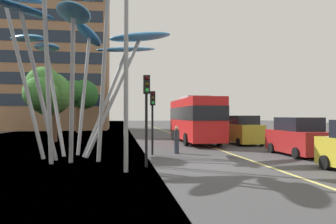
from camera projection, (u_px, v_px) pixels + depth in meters
name	position (u px, v px, depth m)	size (l,w,h in m)	color
ground	(196.00, 168.00, 14.12)	(120.00, 240.00, 0.10)	#424244
red_bus	(195.00, 118.00, 26.26)	(2.81, 9.68, 3.81)	red
leaf_sculpture	(71.00, 34.00, 17.16)	(11.02, 10.53, 8.93)	#9EA0A5
traffic_light_kerb_near	(147.00, 101.00, 13.86)	(0.28, 0.42, 3.99)	black
traffic_light_kerb_far	(153.00, 109.00, 18.08)	(0.28, 0.42, 3.62)	black
car_parked_mid	(298.00, 138.00, 17.97)	(2.07, 4.39, 2.14)	maroon
car_parked_far	(244.00, 131.00, 24.67)	(2.02, 3.83, 2.24)	gold
street_lamp	(134.00, 33.00, 12.82)	(1.57, 0.44, 8.94)	gray
tree_pavement_near	(46.00, 91.00, 26.99)	(3.78, 5.04, 6.29)	brown
tree_pavement_far	(80.00, 94.00, 42.33)	(4.62, 4.67, 6.98)	brown
pedestrian	(177.00, 140.00, 18.87)	(0.34, 0.34, 1.61)	#2D3342
backdrop_building	(41.00, 52.00, 50.66)	(21.22, 10.58, 24.58)	#936B4C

